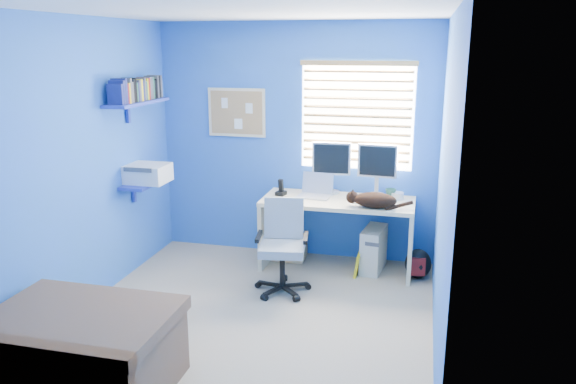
% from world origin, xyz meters
% --- Properties ---
extents(floor, '(3.00, 3.20, 0.00)m').
position_xyz_m(floor, '(0.00, 0.00, 0.00)').
color(floor, tan).
rests_on(floor, ground).
extents(ceiling, '(3.00, 3.20, 0.00)m').
position_xyz_m(ceiling, '(0.00, 0.00, 2.50)').
color(ceiling, white).
rests_on(ceiling, wall_back).
extents(wall_back, '(3.00, 0.01, 2.50)m').
position_xyz_m(wall_back, '(0.00, 1.60, 1.25)').
color(wall_back, blue).
rests_on(wall_back, ground).
extents(wall_front, '(3.00, 0.01, 2.50)m').
position_xyz_m(wall_front, '(0.00, -1.60, 1.25)').
color(wall_front, blue).
rests_on(wall_front, ground).
extents(wall_left, '(0.01, 3.20, 2.50)m').
position_xyz_m(wall_left, '(-1.50, 0.00, 1.25)').
color(wall_left, blue).
rests_on(wall_left, ground).
extents(wall_right, '(0.01, 3.20, 2.50)m').
position_xyz_m(wall_right, '(1.50, 0.00, 1.25)').
color(wall_right, blue).
rests_on(wall_right, ground).
extents(desk, '(1.53, 0.65, 0.74)m').
position_xyz_m(desk, '(0.52, 1.26, 0.37)').
color(desk, beige).
rests_on(desk, floor).
extents(laptop, '(0.35, 0.29, 0.22)m').
position_xyz_m(laptop, '(0.27, 1.30, 0.85)').
color(laptop, silver).
rests_on(laptop, desk).
extents(monitor_left, '(0.41, 0.15, 0.54)m').
position_xyz_m(monitor_left, '(0.41, 1.51, 1.01)').
color(monitor_left, silver).
rests_on(monitor_left, desk).
extents(monitor_right, '(0.41, 0.15, 0.54)m').
position_xyz_m(monitor_right, '(0.88, 1.50, 1.01)').
color(monitor_right, silver).
rests_on(monitor_right, desk).
extents(phone, '(0.11, 0.12, 0.17)m').
position_xyz_m(phone, '(-0.08, 1.28, 0.82)').
color(phone, black).
rests_on(phone, desk).
extents(mug, '(0.10, 0.09, 0.10)m').
position_xyz_m(mug, '(1.04, 1.42, 0.79)').
color(mug, '#255944').
rests_on(mug, desk).
extents(cd_spindle, '(0.13, 0.13, 0.07)m').
position_xyz_m(cd_spindle, '(1.10, 1.41, 0.78)').
color(cd_spindle, silver).
rests_on(cd_spindle, desk).
extents(cat, '(0.43, 0.24, 0.15)m').
position_xyz_m(cat, '(0.91, 1.05, 0.81)').
color(cat, black).
rests_on(cat, desk).
extents(tower_pc, '(0.25, 0.46, 0.45)m').
position_xyz_m(tower_pc, '(0.90, 1.29, 0.23)').
color(tower_pc, beige).
rests_on(tower_pc, floor).
extents(drawer_boxes, '(0.35, 0.28, 0.27)m').
position_xyz_m(drawer_boxes, '(-0.02, 1.38, 0.14)').
color(drawer_boxes, tan).
rests_on(drawer_boxes, floor).
extents(yellow_book, '(0.03, 0.17, 0.24)m').
position_xyz_m(yellow_book, '(0.76, 1.09, 0.12)').
color(yellow_book, yellow).
rests_on(yellow_book, floor).
extents(backpack, '(0.29, 0.24, 0.30)m').
position_xyz_m(backpack, '(1.35, 1.18, 0.15)').
color(backpack, black).
rests_on(backpack, floor).
extents(bed_corner, '(1.16, 0.82, 0.56)m').
position_xyz_m(bed_corner, '(-0.79, -1.26, 0.28)').
color(bed_corner, brown).
rests_on(bed_corner, floor).
extents(office_chair, '(0.57, 0.57, 0.86)m').
position_xyz_m(office_chair, '(0.11, 0.59, 0.32)').
color(office_chair, black).
rests_on(office_chair, floor).
extents(window_blinds, '(1.15, 0.05, 1.10)m').
position_xyz_m(window_blinds, '(0.65, 1.57, 1.55)').
color(window_blinds, white).
rests_on(window_blinds, ground).
extents(corkboard, '(0.64, 0.02, 0.52)m').
position_xyz_m(corkboard, '(-0.65, 1.58, 1.55)').
color(corkboard, beige).
rests_on(corkboard, ground).
extents(wall_shelves, '(0.42, 0.90, 1.05)m').
position_xyz_m(wall_shelves, '(-1.35, 0.75, 1.43)').
color(wall_shelves, '#2536A6').
rests_on(wall_shelves, ground).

